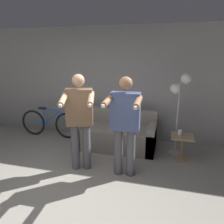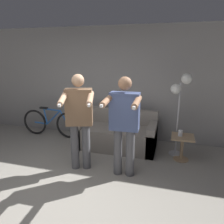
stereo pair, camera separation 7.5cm
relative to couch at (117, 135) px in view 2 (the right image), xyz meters
The scene contains 10 objects.
ground_plane 2.06m from the couch, 101.86° to the right, with size 16.00×16.00×0.00m, color gray.
wall_back 1.27m from the couch, 123.59° to the left, with size 10.00×0.05×2.60m.
couch is the anchor object (origin of this frame).
person_left 1.33m from the couch, 109.17° to the right, with size 0.64×0.77×1.68m.
person_right 1.34m from the couch, 69.59° to the right, with size 0.55×0.69×1.66m.
cat 0.68m from the couch, 72.69° to the left, with size 0.47×0.15×0.18m.
floor_lamp 1.60m from the couch, ahead, with size 0.38×0.26×1.64m.
side_table 1.37m from the couch, ahead, with size 0.41×0.41×0.48m.
cup 1.35m from the couch, 10.33° to the right, with size 0.08×0.08×0.11m.
bicycle 1.74m from the couch, behind, with size 1.57×0.07×0.73m.
Camera 2 is at (1.55, -2.32, 2.00)m, focal length 35.00 mm.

